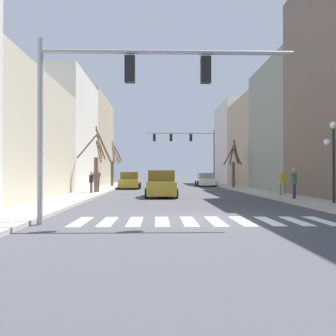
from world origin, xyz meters
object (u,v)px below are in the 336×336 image
car_parked_left_mid (161,185)px  pedestrian_crossing_street (97,178)px  traffic_signal_near (120,88)px  car_parked_right_far (205,180)px  pedestrian_on_left_sidewalk (91,180)px  street_tree_left_near (97,162)px  pedestrian_near_right_corner (294,181)px  street_tree_right_mid (234,165)px  street_lamp_right_corner (334,145)px  car_driving_away_lane (130,181)px  pedestrian_on_right_sidewalk (282,180)px  traffic_signal_far (190,144)px  street_tree_left_mid (114,164)px

car_parked_left_mid → pedestrian_crossing_street: (-4.92, 4.03, 0.37)m
traffic_signal_near → car_parked_right_far: size_ratio=1.97×
pedestrian_on_left_sidewalk → street_tree_left_near: 1.73m
car_parked_left_mid → street_tree_left_near: size_ratio=0.97×
pedestrian_near_right_corner → street_tree_right_mid: (-0.07, 17.26, 1.24)m
car_parked_right_far → pedestrian_on_left_sidewalk: pedestrian_on_left_sidewalk is taller
street_lamp_right_corner → car_parked_right_far: bearing=95.9°
car_driving_away_lane → car_parked_right_far: (8.45, 7.06, -0.04)m
pedestrian_on_right_sidewalk → traffic_signal_far: bearing=90.9°
street_tree_left_mid → street_tree_left_near: size_ratio=0.99×
pedestrian_near_right_corner → car_parked_left_mid: bearing=-89.6°
pedestrian_crossing_street → street_tree_left_mid: bearing=57.1°
car_parked_left_mid → street_tree_left_near: bearing=-127.7°
pedestrian_near_right_corner → traffic_signal_far: bearing=-142.0°
car_driving_away_lane → street_tree_left_near: bearing=169.2°
traffic_signal_near → street_tree_right_mid: (8.92, 27.06, -1.90)m
car_driving_away_lane → pedestrian_on_left_sidewalk: bearing=168.7°
street_tree_right_mid → street_tree_left_near: size_ratio=0.96×
street_tree_right_mid → street_tree_left_near: street_tree_left_near is taller
pedestrian_on_right_sidewalk → pedestrian_crossing_street: pedestrian_crossing_street is taller
street_lamp_right_corner → car_driving_away_lane: size_ratio=0.88×
car_parked_left_mid → pedestrian_on_left_sidewalk: 5.79m
street_lamp_right_corner → street_tree_left_mid: (-13.36, 24.40, -0.42)m
car_driving_away_lane → pedestrian_on_left_sidewalk: 10.69m
street_tree_left_mid → car_parked_right_far: bearing=17.0°
traffic_signal_far → street_lamp_right_corner: (4.75, -27.16, -2.04)m
street_tree_right_mid → street_lamp_right_corner: bearing=-87.7°
traffic_signal_far → street_tree_right_mid: bearing=-59.1°
car_parked_right_far → pedestrian_on_right_sidewalk: size_ratio=2.47×
street_lamp_right_corner → traffic_signal_near: bearing=-146.5°
car_parked_right_far → pedestrian_on_right_sidewalk: bearing=-172.9°
car_parked_right_far → street_tree_left_near: street_tree_left_near is taller
traffic_signal_near → traffic_signal_far: traffic_signal_far is taller
street_lamp_right_corner → pedestrian_near_right_corner: (-0.76, 3.35, -1.80)m
car_driving_away_lane → pedestrian_on_left_sidewalk: size_ratio=2.88×
pedestrian_on_right_sidewalk → street_tree_left_mid: bearing=115.3°
street_tree_left_mid → street_tree_right_mid: 13.09m
traffic_signal_near → traffic_signal_far: size_ratio=1.02×
car_driving_away_lane → traffic_signal_far: bearing=-44.8°
street_lamp_right_corner → street_tree_left_near: (-13.11, 11.08, -0.52)m
car_parked_right_far → street_tree_left_mid: bearing=107.0°
pedestrian_on_left_sidewalk → street_tree_left_near: (0.28, 1.00, 1.38)m
car_parked_right_far → street_tree_right_mid: bearing=-164.0°
street_tree_left_near → traffic_signal_far: bearing=62.5°
pedestrian_crossing_street → street_tree_right_mid: bearing=3.2°
traffic_signal_far → street_tree_left_near: (-8.36, -16.07, -2.55)m
street_lamp_right_corner → car_parked_left_mid: (-8.29, 7.36, -2.15)m
pedestrian_on_left_sidewalk → street_tree_right_mid: 16.45m
street_lamp_right_corner → pedestrian_crossing_street: 17.53m
car_driving_away_lane → pedestrian_crossing_street: bearing=168.2°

